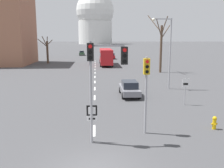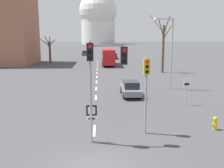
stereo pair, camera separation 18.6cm
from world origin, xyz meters
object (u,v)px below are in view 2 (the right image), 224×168
(sedan_near_left, at_px, (131,88))
(speed_limit_sign, at_px, (187,87))
(fire_hydrant, at_px, (215,123))
(city_bus, at_px, (108,56))
(traffic_signal_centre_tall, at_px, (102,67))
(sedan_far_left, at_px, (108,55))
(traffic_signal_near_right, at_px, (146,81))
(route_sign_post, at_px, (92,117))
(sedan_mid_centre, at_px, (114,56))
(sedan_near_right, at_px, (85,53))
(street_lamp_right, at_px, (168,46))

(sedan_near_left, bearing_deg, speed_limit_sign, -40.90)
(speed_limit_sign, bearing_deg, fire_hydrant, -91.74)
(city_bus, bearing_deg, traffic_signal_centre_tall, -92.62)
(speed_limit_sign, height_order, fire_hydrant, speed_limit_sign)
(sedan_far_left, bearing_deg, traffic_signal_near_right, -90.01)
(city_bus, bearing_deg, sedan_near_left, -87.65)
(route_sign_post, relative_size, sedan_mid_centre, 0.54)
(sedan_near_left, bearing_deg, sedan_near_right, 97.55)
(traffic_signal_near_right, xyz_separation_m, sedan_mid_centre, (1.49, 55.93, -2.51))
(street_lamp_right, distance_m, city_bus, 26.98)
(fire_hydrant, relative_size, city_bus, 0.08)
(sedan_near_right, bearing_deg, route_sign_post, -86.49)
(sedan_near_left, height_order, sedan_far_left, sedan_far_left)
(traffic_signal_centre_tall, bearing_deg, street_lamp_right, 62.32)
(fire_hydrant, relative_size, sedan_mid_centre, 0.21)
(route_sign_post, bearing_deg, traffic_signal_centre_tall, -13.90)
(fire_hydrant, xyz_separation_m, sedan_near_left, (-4.25, 9.84, 0.33))
(route_sign_post, distance_m, street_lamp_right, 17.18)
(traffic_signal_near_right, bearing_deg, sedan_near_right, 96.18)
(traffic_signal_centre_tall, relative_size, sedan_far_left, 1.45)
(traffic_signal_centre_tall, distance_m, route_sign_post, 2.91)
(traffic_signal_centre_tall, relative_size, route_sign_post, 2.59)
(speed_limit_sign, height_order, sedan_near_right, speed_limit_sign)
(traffic_signal_near_right, relative_size, sedan_mid_centre, 1.17)
(fire_hydrant, height_order, sedan_far_left, sedan_far_left)
(route_sign_post, distance_m, sedan_near_left, 11.92)
(street_lamp_right, bearing_deg, sedan_near_left, -144.77)
(sedan_near_left, bearing_deg, route_sign_post, -107.92)
(route_sign_post, relative_size, city_bus, 0.20)
(route_sign_post, distance_m, fire_hydrant, 8.12)
(fire_hydrant, bearing_deg, traffic_signal_centre_tall, -167.50)
(route_sign_post, distance_m, sedan_far_left, 62.91)
(fire_hydrant, relative_size, sedan_near_right, 0.21)
(sedan_near_right, bearing_deg, sedan_near_left, -82.45)
(sedan_mid_centre, xyz_separation_m, sedan_far_left, (-1.48, 5.79, 0.00))
(sedan_near_right, bearing_deg, speed_limit_sign, -79.08)
(traffic_signal_near_right, xyz_separation_m, sedan_near_left, (0.38, 10.22, -2.54))
(traffic_signal_near_right, bearing_deg, traffic_signal_centre_tall, -155.21)
(route_sign_post, height_order, street_lamp_right, street_lamp_right)
(fire_hydrant, relative_size, street_lamp_right, 0.11)
(traffic_signal_near_right, height_order, street_lamp_right, street_lamp_right)
(sedan_far_left, bearing_deg, speed_limit_sign, -85.03)
(traffic_signal_near_right, bearing_deg, sedan_mid_centre, 88.47)
(route_sign_post, bearing_deg, traffic_signal_near_right, 18.60)
(sedan_near_right, bearing_deg, city_bus, -77.72)
(route_sign_post, distance_m, speed_limit_sign, 11.03)
(traffic_signal_centre_tall, distance_m, street_lamp_right, 16.68)
(traffic_signal_near_right, xyz_separation_m, street_lamp_right, (5.04, 13.51, 1.63))
(speed_limit_sign, height_order, sedan_mid_centre, speed_limit_sign)
(route_sign_post, relative_size, speed_limit_sign, 0.91)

